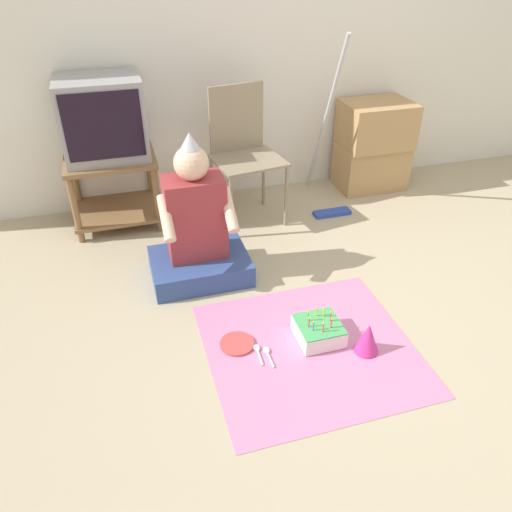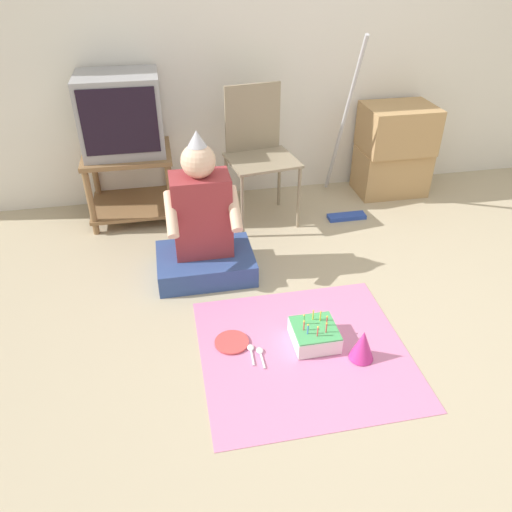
% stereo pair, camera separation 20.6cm
% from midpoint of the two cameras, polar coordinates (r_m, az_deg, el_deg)
% --- Properties ---
extents(ground_plane, '(16.00, 16.00, 0.00)m').
position_cam_midpoint_polar(ground_plane, '(2.68, 15.10, -10.29)').
color(ground_plane, tan).
extents(wall_back, '(6.40, 0.06, 2.55)m').
position_cam_midpoint_polar(wall_back, '(3.83, 5.12, 25.45)').
color(wall_back, white).
rests_on(wall_back, ground_plane).
extents(tv_stand, '(0.60, 0.51, 0.50)m').
position_cam_midpoint_polar(tv_stand, '(3.69, -12.59, 8.64)').
color(tv_stand, olive).
rests_on(tv_stand, ground_plane).
extents(tv, '(0.53, 0.44, 0.52)m').
position_cam_midpoint_polar(tv, '(3.54, -13.52, 15.50)').
color(tv, '#99999E').
rests_on(tv, tv_stand).
extents(folding_chair, '(0.51, 0.47, 0.93)m').
position_cam_midpoint_polar(folding_chair, '(3.52, 1.92, 12.51)').
color(folding_chair, gray).
rests_on(folding_chair, ground_plane).
extents(cardboard_box_stack, '(0.54, 0.41, 0.70)m').
position_cam_midpoint_polar(cardboard_box_stack, '(4.13, 16.95, 11.57)').
color(cardboard_box_stack, tan).
rests_on(cardboard_box_stack, ground_plane).
extents(dust_mop, '(0.28, 0.55, 1.27)m').
position_cam_midpoint_polar(dust_mop, '(3.73, 11.72, 10.38)').
color(dust_mop, '#2D4CB2').
rests_on(dust_mop, ground_plane).
extents(person_seated, '(0.58, 0.42, 0.90)m').
position_cam_midpoint_polar(person_seated, '(2.97, -4.10, 2.90)').
color(person_seated, '#334C8C').
rests_on(person_seated, ground_plane).
extents(party_cloth, '(1.04, 0.99, 0.01)m').
position_cam_midpoint_polar(party_cloth, '(2.59, 7.81, -10.84)').
color(party_cloth, pink).
rests_on(party_cloth, ground_plane).
extents(birthday_cake, '(0.23, 0.23, 0.16)m').
position_cam_midpoint_polar(birthday_cake, '(2.62, 8.97, -8.93)').
color(birthday_cake, white).
rests_on(birthday_cake, party_cloth).
extents(party_hat_blue, '(0.12, 0.12, 0.17)m').
position_cam_midpoint_polar(party_hat_blue, '(2.56, 14.41, -9.88)').
color(party_hat_blue, '#CC338C').
rests_on(party_hat_blue, party_cloth).
extents(paper_plate, '(0.18, 0.18, 0.01)m').
position_cam_midpoint_polar(paper_plate, '(2.61, -0.50, -9.89)').
color(paper_plate, '#D84C4C').
rests_on(paper_plate, party_cloth).
extents(plastic_spoon_near, '(0.04, 0.15, 0.01)m').
position_cam_midpoint_polar(plastic_spoon_near, '(2.57, 1.75, -10.74)').
color(plastic_spoon_near, white).
rests_on(plastic_spoon_near, party_cloth).
extents(plastic_spoon_far, '(0.04, 0.15, 0.01)m').
position_cam_midpoint_polar(plastic_spoon_far, '(2.55, 2.85, -11.07)').
color(plastic_spoon_far, white).
rests_on(plastic_spoon_far, party_cloth).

